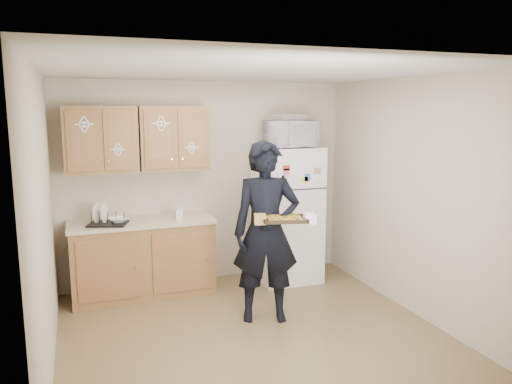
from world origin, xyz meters
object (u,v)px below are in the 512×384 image
microwave (291,134)px  baking_tray (285,220)px  refrigerator (287,214)px  person (266,232)px  dish_rack (108,218)px

microwave → baking_tray: bearing=-124.1°
refrigerator → baking_tray: bearing=-114.2°
person → baking_tray: 0.35m
refrigerator → person: size_ratio=0.92×
refrigerator → dish_rack: size_ratio=4.19×
microwave → dish_rack: 2.37m
refrigerator → microwave: size_ratio=2.89×
person → refrigerator: bearing=72.9°
baking_tray → dish_rack: size_ratio=1.04×
baking_tray → refrigerator: bearing=81.5°
refrigerator → baking_tray: 1.52m
person → dish_rack: (-1.48, 1.02, 0.05)m
baking_tray → microwave: (0.63, 1.31, 0.75)m
dish_rack → refrigerator: bearing=1.3°
refrigerator → person: (-0.69, -1.07, 0.08)m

